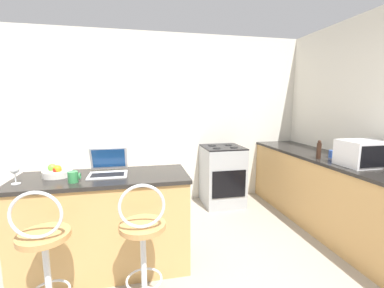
{
  "coord_description": "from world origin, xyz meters",
  "views": [
    {
      "loc": [
        -0.33,
        -1.45,
        1.56
      ],
      "look_at": [
        0.4,
        1.93,
        1.01
      ],
      "focal_mm": 24.0,
      "sensor_mm": 36.0,
      "label": 1
    }
  ],
  "objects_px": {
    "laptop": "(108,167)",
    "mug_green": "(73,177)",
    "pepper_mill": "(319,150)",
    "stove_range": "(222,175)",
    "fruit_bowl": "(57,172)",
    "bar_stool_far": "(143,251)",
    "microwave": "(363,153)",
    "wine_glass_short": "(14,170)",
    "mug_blue": "(332,154)",
    "bar_stool_near": "(45,263)"
  },
  "relations": [
    {
      "from": "laptop",
      "to": "mug_green",
      "type": "height_order",
      "value": "laptop"
    },
    {
      "from": "pepper_mill",
      "to": "stove_range",
      "type": "bearing_deg",
      "value": 127.98
    },
    {
      "from": "stove_range",
      "to": "fruit_bowl",
      "type": "xyz_separation_m",
      "value": [
        -1.98,
        -1.21,
        0.49
      ]
    },
    {
      "from": "fruit_bowl",
      "to": "bar_stool_far",
      "type": "bearing_deg",
      "value": -42.23
    },
    {
      "from": "bar_stool_far",
      "to": "mug_green",
      "type": "relative_size",
      "value": 10.23
    },
    {
      "from": "microwave",
      "to": "mug_green",
      "type": "height_order",
      "value": "microwave"
    },
    {
      "from": "laptop",
      "to": "microwave",
      "type": "distance_m",
      "value": 2.59
    },
    {
      "from": "bar_stool_far",
      "to": "wine_glass_short",
      "type": "bearing_deg",
      "value": 153.67
    },
    {
      "from": "microwave",
      "to": "stove_range",
      "type": "distance_m",
      "value": 1.88
    },
    {
      "from": "microwave",
      "to": "mug_blue",
      "type": "xyz_separation_m",
      "value": [
        -0.01,
        0.41,
        -0.09
      ]
    },
    {
      "from": "bar_stool_near",
      "to": "wine_glass_short",
      "type": "xyz_separation_m",
      "value": [
        -0.34,
        0.49,
        0.54
      ]
    },
    {
      "from": "pepper_mill",
      "to": "fruit_bowl",
      "type": "distance_m",
      "value": 2.81
    },
    {
      "from": "mug_green",
      "to": "mug_blue",
      "type": "bearing_deg",
      "value": 7.65
    },
    {
      "from": "fruit_bowl",
      "to": "wine_glass_short",
      "type": "bearing_deg",
      "value": -147.68
    },
    {
      "from": "bar_stool_near",
      "to": "microwave",
      "type": "relative_size",
      "value": 2.3
    },
    {
      "from": "bar_stool_near",
      "to": "pepper_mill",
      "type": "height_order",
      "value": "pepper_mill"
    },
    {
      "from": "bar_stool_near",
      "to": "mug_blue",
      "type": "bearing_deg",
      "value": 15.62
    },
    {
      "from": "stove_range",
      "to": "pepper_mill",
      "type": "bearing_deg",
      "value": -52.02
    },
    {
      "from": "microwave",
      "to": "stove_range",
      "type": "height_order",
      "value": "microwave"
    },
    {
      "from": "laptop",
      "to": "pepper_mill",
      "type": "relative_size",
      "value": 1.53
    },
    {
      "from": "laptop",
      "to": "microwave",
      "type": "bearing_deg",
      "value": -5.49
    },
    {
      "from": "laptop",
      "to": "fruit_bowl",
      "type": "xyz_separation_m",
      "value": [
        -0.44,
        0.01,
        -0.02
      ]
    },
    {
      "from": "microwave",
      "to": "bar_stool_far",
      "type": "bearing_deg",
      "value": -169.87
    },
    {
      "from": "bar_stool_near",
      "to": "fruit_bowl",
      "type": "xyz_separation_m",
      "value": [
        -0.07,
        0.66,
        0.47
      ]
    },
    {
      "from": "bar_stool_near",
      "to": "fruit_bowl",
      "type": "relative_size",
      "value": 4.01
    },
    {
      "from": "mug_blue",
      "to": "wine_glass_short",
      "type": "height_order",
      "value": "wine_glass_short"
    },
    {
      "from": "stove_range",
      "to": "mug_blue",
      "type": "height_order",
      "value": "mug_blue"
    },
    {
      "from": "mug_blue",
      "to": "wine_glass_short",
      "type": "distance_m",
      "value": 3.3
    },
    {
      "from": "laptop",
      "to": "mug_blue",
      "type": "distance_m",
      "value": 2.58
    },
    {
      "from": "wine_glass_short",
      "to": "microwave",
      "type": "bearing_deg",
      "value": -1.48
    },
    {
      "from": "wine_glass_short",
      "to": "bar_stool_far",
      "type": "bearing_deg",
      "value": -26.33
    },
    {
      "from": "stove_range",
      "to": "mug_blue",
      "type": "relative_size",
      "value": 9.14
    },
    {
      "from": "bar_stool_near",
      "to": "fruit_bowl",
      "type": "bearing_deg",
      "value": 96.04
    },
    {
      "from": "mug_blue",
      "to": "bar_stool_far",
      "type": "bearing_deg",
      "value": -160.18
    },
    {
      "from": "pepper_mill",
      "to": "mug_blue",
      "type": "distance_m",
      "value": 0.21
    },
    {
      "from": "stove_range",
      "to": "fruit_bowl",
      "type": "relative_size",
      "value": 3.6
    },
    {
      "from": "mug_green",
      "to": "fruit_bowl",
      "type": "relative_size",
      "value": 0.39
    },
    {
      "from": "bar_stool_far",
      "to": "mug_blue",
      "type": "bearing_deg",
      "value": 19.82
    },
    {
      "from": "mug_green",
      "to": "laptop",
      "type": "bearing_deg",
      "value": 39.82
    },
    {
      "from": "bar_stool_near",
      "to": "laptop",
      "type": "xyz_separation_m",
      "value": [
        0.37,
        0.66,
        0.49
      ]
    },
    {
      "from": "pepper_mill",
      "to": "mug_blue",
      "type": "xyz_separation_m",
      "value": [
        0.2,
        0.01,
        -0.06
      ]
    },
    {
      "from": "bar_stool_far",
      "to": "mug_blue",
      "type": "relative_size",
      "value": 10.17
    },
    {
      "from": "bar_stool_far",
      "to": "laptop",
      "type": "xyz_separation_m",
      "value": [
        -0.29,
        0.66,
        0.49
      ]
    },
    {
      "from": "laptop",
      "to": "mug_green",
      "type": "xyz_separation_m",
      "value": [
        -0.26,
        -0.21,
        -0.01
      ]
    },
    {
      "from": "laptop",
      "to": "bar_stool_near",
      "type": "bearing_deg",
      "value": -119.51
    },
    {
      "from": "bar_stool_far",
      "to": "microwave",
      "type": "xyz_separation_m",
      "value": [
        2.29,
        0.41,
        0.56
      ]
    },
    {
      "from": "laptop",
      "to": "mug_blue",
      "type": "bearing_deg",
      "value": 3.68
    },
    {
      "from": "bar_stool_near",
      "to": "fruit_bowl",
      "type": "height_order",
      "value": "same"
    },
    {
      "from": "bar_stool_near",
      "to": "laptop",
      "type": "relative_size",
      "value": 2.99
    },
    {
      "from": "stove_range",
      "to": "wine_glass_short",
      "type": "distance_m",
      "value": 2.7
    }
  ]
}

